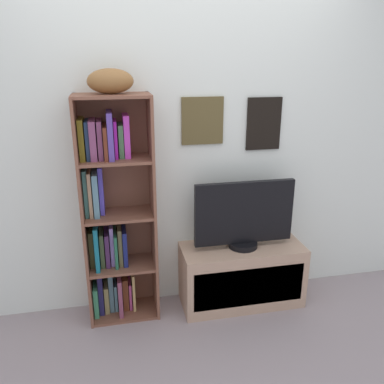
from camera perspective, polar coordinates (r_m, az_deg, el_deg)
back_wall at (r=2.92m, az=-1.68°, el=5.88°), size 4.80×0.08×2.40m
bookshelf at (r=2.87m, az=-11.44°, el=-3.38°), size 0.50×0.30×1.64m
football at (r=2.63m, az=-11.69°, el=15.38°), size 0.29×0.16×0.16m
tv_stand at (r=3.19m, az=7.16°, el=-11.74°), size 0.94×0.38×0.49m
television at (r=2.97m, az=7.54°, el=-3.40°), size 0.75×0.22×0.52m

